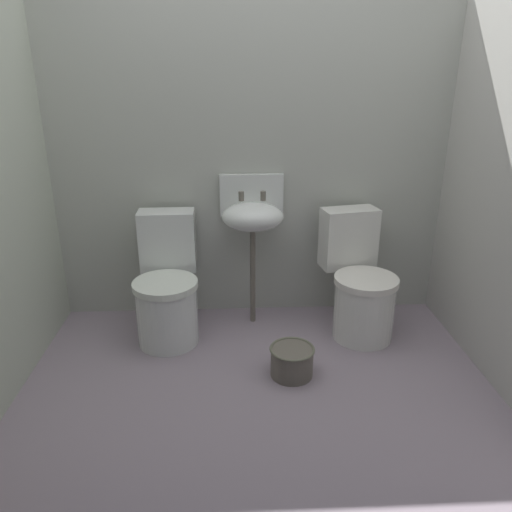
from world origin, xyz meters
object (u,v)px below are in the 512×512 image
object	(u,v)px
toilet_right	(359,286)
sink	(252,215)
toilet_left	(167,290)
bucket	(292,361)

from	to	relation	value
toilet_right	sink	world-z (taller)	sink
toilet_left	sink	distance (m)	0.73
toilet_right	bucket	xyz separation A→B (m)	(-0.49, -0.49, -0.23)
toilet_left	toilet_right	bearing A→B (deg)	178.35
toilet_left	bucket	distance (m)	0.92
toilet_left	toilet_right	xyz separation A→B (m)	(1.23, 0.00, 0.00)
toilet_left	sink	xyz separation A→B (m)	(0.55, 0.19, 0.43)
sink	bucket	bearing A→B (deg)	-74.01
bucket	toilet_right	bearing A→B (deg)	45.00
toilet_left	toilet_right	world-z (taller)	same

